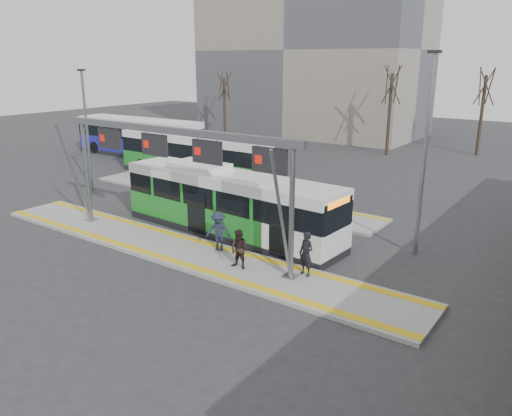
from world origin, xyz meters
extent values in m
plane|color=#2D2D30|center=(0.00, 0.00, 0.00)|extent=(120.00, 120.00, 0.00)
cube|color=gray|center=(0.00, 0.00, 0.07)|extent=(22.00, 3.00, 0.15)
cube|color=gray|center=(-4.00, 8.00, 0.07)|extent=(20.00, 3.00, 0.15)
cube|color=yellow|center=(0.00, 1.15, 0.16)|extent=(22.00, 0.35, 0.02)
cube|color=yellow|center=(0.00, -1.15, 0.16)|extent=(22.00, 0.35, 0.02)
cube|color=yellow|center=(-4.00, 9.15, 0.16)|extent=(20.00, 0.35, 0.02)
cylinder|color=slate|center=(-6.50, 0.30, 2.67)|extent=(0.20, 0.20, 5.05)
cube|color=slate|center=(-6.50, 0.30, 0.18)|extent=(0.50, 0.50, 0.06)
cylinder|color=slate|center=(-6.50, -0.40, 2.67)|extent=(0.12, 1.46, 4.90)
cylinder|color=slate|center=(5.50, 0.30, 2.67)|extent=(0.20, 0.20, 5.05)
cube|color=slate|center=(5.50, 0.30, 0.18)|extent=(0.50, 0.50, 0.06)
cylinder|color=slate|center=(5.50, -0.40, 2.67)|extent=(0.12, 1.46, 4.90)
cube|color=slate|center=(-0.50, 0.30, 5.20)|extent=(13.00, 0.25, 0.30)
cube|color=black|center=(-4.50, 0.30, 4.50)|extent=(1.50, 0.12, 0.95)
cube|color=red|center=(-4.95, 0.23, 4.50)|extent=(0.32, 0.02, 0.32)
cube|color=black|center=(-1.50, 0.30, 4.50)|extent=(1.50, 0.12, 0.95)
cube|color=red|center=(-1.95, 0.23, 4.50)|extent=(0.32, 0.02, 0.32)
cube|color=black|center=(1.50, 0.30, 4.50)|extent=(1.50, 0.12, 0.95)
cube|color=red|center=(1.05, 0.23, 4.50)|extent=(0.32, 0.02, 0.32)
cube|color=black|center=(4.50, 0.30, 4.50)|extent=(1.50, 0.12, 0.95)
cube|color=red|center=(4.05, 0.23, 4.50)|extent=(0.32, 0.02, 0.32)
cube|color=gray|center=(-14.00, 36.00, 9.00)|extent=(24.00, 12.00, 18.00)
cube|color=black|center=(0.30, 3.14, 0.17)|extent=(11.80, 3.11, 0.34)
cube|color=#1B7E25|center=(0.30, 3.14, 0.90)|extent=(11.80, 3.11, 1.12)
cube|color=black|center=(0.30, 3.14, 1.95)|extent=(11.80, 3.03, 0.97)
cube|color=white|center=(0.30, 3.14, 2.68)|extent=(11.80, 3.11, 0.49)
cube|color=orange|center=(6.13, 2.83, 2.58)|extent=(0.14, 1.74, 0.27)
cube|color=white|center=(-1.64, 3.25, 3.07)|extent=(3.01, 1.89, 0.29)
cylinder|color=black|center=(-3.84, 2.27, 0.49)|extent=(0.99, 0.34, 0.97)
cylinder|color=black|center=(-3.72, 4.45, 0.49)|extent=(0.99, 0.34, 0.97)
cylinder|color=black|center=(3.75, 1.86, 0.49)|extent=(0.99, 0.34, 0.97)
cylinder|color=black|center=(3.86, 4.04, 0.49)|extent=(0.99, 0.34, 0.97)
cube|color=black|center=(-9.35, 11.21, 0.18)|extent=(12.02, 2.58, 0.35)
cube|color=#1B7E25|center=(-9.35, 11.21, 0.93)|extent=(12.02, 2.58, 1.15)
cube|color=black|center=(-9.35, 11.21, 2.00)|extent=(12.02, 2.50, 1.00)
cube|color=white|center=(-9.35, 11.21, 2.75)|extent=(12.02, 2.58, 0.50)
cylinder|color=black|center=(-13.56, 10.08, 0.50)|extent=(1.00, 0.30, 1.00)
cylinder|color=black|center=(-13.56, 12.33, 0.50)|extent=(1.00, 0.30, 1.00)
cylinder|color=black|center=(-5.75, 10.09, 0.50)|extent=(1.00, 0.30, 1.00)
cylinder|color=black|center=(-5.75, 12.34, 0.50)|extent=(1.00, 0.30, 1.00)
cube|color=black|center=(-18.61, 14.39, 0.19)|extent=(12.37, 3.34, 0.37)
cube|color=#191B98|center=(-18.61, 14.39, 0.99)|extent=(12.37, 3.34, 1.22)
cube|color=black|center=(-18.61, 14.39, 2.13)|extent=(12.37, 3.26, 1.07)
cube|color=white|center=(-18.61, 14.39, 2.93)|extent=(12.37, 3.34, 0.53)
cylinder|color=black|center=(-22.83, 12.97, 0.53)|extent=(1.08, 0.37, 1.07)
cylinder|color=black|center=(-22.95, 15.38, 0.53)|extent=(1.08, 0.37, 1.07)
cylinder|color=black|center=(-14.88, 13.38, 0.53)|extent=(1.08, 0.37, 1.07)
cylinder|color=black|center=(-15.00, 15.79, 0.53)|extent=(1.08, 0.37, 1.07)
imported|color=black|center=(5.88, 0.78, 1.01)|extent=(0.70, 0.54, 1.72)
imported|color=black|center=(3.44, -0.17, 0.94)|extent=(0.80, 0.64, 1.58)
imported|color=#1D2234|center=(1.55, 0.84, 1.02)|extent=(1.27, 0.98, 1.73)
cylinder|color=#382B21|center=(-1.36, 27.25, 3.47)|extent=(0.28, 0.28, 6.94)
cylinder|color=#382B21|center=(5.07, 31.84, 3.39)|extent=(0.28, 0.28, 6.79)
cylinder|color=#382B21|center=(-19.38, 27.04, 3.10)|extent=(0.28, 0.28, 6.20)
cylinder|color=slate|center=(-11.90, 4.43, 3.72)|extent=(0.16, 0.16, 7.44)
cube|color=black|center=(-11.90, 4.43, 7.44)|extent=(0.50, 0.25, 0.12)
cylinder|color=slate|center=(8.46, 5.68, 4.16)|extent=(0.16, 0.16, 8.32)
cube|color=black|center=(8.46, 5.68, 8.32)|extent=(0.50, 0.25, 0.12)
camera|label=1|loc=(14.54, -14.53, 8.03)|focal=35.00mm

